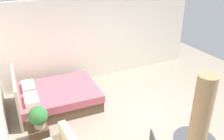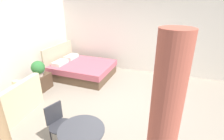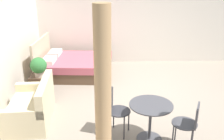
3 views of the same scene
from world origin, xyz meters
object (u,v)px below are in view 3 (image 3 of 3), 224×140
at_px(balcony_table, 150,115).
at_px(cafe_chair_near_couch, 114,107).
at_px(cafe_chair_near_window, 190,122).
at_px(bed, 74,65).
at_px(nightstand, 40,84).
at_px(potted_plant, 38,66).
at_px(vase, 38,70).
at_px(couch, 33,108).

distance_m(balcony_table, cafe_chair_near_couch, 0.66).
bearing_deg(balcony_table, cafe_chair_near_window, -113.77).
bearing_deg(cafe_chair_near_window, bed, 34.00).
distance_m(nightstand, cafe_chair_near_window, 3.75).
xyz_separation_m(nightstand, balcony_table, (-1.93, -2.43, 0.25)).
distance_m(potted_plant, balcony_table, 3.01).
xyz_separation_m(bed, cafe_chair_near_window, (-3.47, -2.34, 0.25)).
relative_size(nightstand, cafe_chair_near_window, 0.64).
height_order(nightstand, balcony_table, balcony_table).
relative_size(potted_plant, balcony_table, 0.63).
bearing_deg(potted_plant, cafe_chair_near_window, -125.05).
relative_size(vase, cafe_chair_near_couch, 0.22).
xyz_separation_m(bed, couch, (-2.53, 0.50, 0.01)).
relative_size(couch, potted_plant, 2.95).
distance_m(couch, cafe_chair_near_window, 3.01).
xyz_separation_m(cafe_chair_near_window, cafe_chair_near_couch, (0.49, 1.22, 0.00)).
distance_m(nightstand, potted_plant, 0.52).
height_order(potted_plant, balcony_table, potted_plant).
bearing_deg(bed, nightstand, 152.06).
height_order(couch, vase, couch).
distance_m(bed, cafe_chair_near_couch, 3.20).
xyz_separation_m(couch, cafe_chair_near_couch, (-0.45, -1.63, 0.25)).
bearing_deg(couch, nightstand, 8.00).
bearing_deg(nightstand, cafe_chair_near_couch, -133.31).
bearing_deg(nightstand, potted_plant, -156.77).
relative_size(nightstand, potted_plant, 1.13).
distance_m(bed, cafe_chair_near_window, 4.20).
distance_m(bed, couch, 2.58).
bearing_deg(bed, cafe_chair_near_window, -146.00).
distance_m(couch, balcony_table, 2.36).
xyz_separation_m(nightstand, cafe_chair_near_couch, (-1.70, -1.81, 0.28)).
xyz_separation_m(potted_plant, balcony_table, (-1.83, -2.38, -0.26)).
height_order(bed, nightstand, bed).
height_order(nightstand, cafe_chair_near_window, cafe_chair_near_window).
distance_m(couch, vase, 1.42).
bearing_deg(balcony_table, cafe_chair_near_couch, 70.03).
bearing_deg(cafe_chair_near_couch, potted_plant, 47.74).
distance_m(bed, nightstand, 1.45).
distance_m(nightstand, cafe_chair_near_couch, 2.50).
bearing_deg(couch, bed, -11.27).
height_order(potted_plant, cafe_chair_near_couch, potted_plant).
bearing_deg(balcony_table, vase, 50.32).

